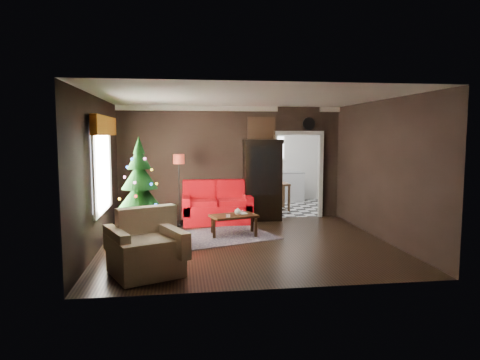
{
  "coord_description": "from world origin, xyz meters",
  "views": [
    {
      "loc": [
        -1.24,
        -8.1,
        2.11
      ],
      "look_at": [
        0.0,
        0.9,
        1.15
      ],
      "focal_mm": 32.3,
      "sensor_mm": 36.0,
      "label": 1
    }
  ],
  "objects": [
    {
      "name": "wall_left",
      "position": [
        -2.75,
        0.0,
        1.4
      ],
      "size": [
        0.0,
        5.5,
        5.5
      ],
      "primitive_type": "plane",
      "rotation": [
        1.57,
        0.0,
        1.57
      ],
      "color": "black",
      "rests_on": "ground"
    },
    {
      "name": "coffee_table",
      "position": [
        -0.16,
        0.74,
        0.22
      ],
      "size": [
        1.06,
        0.81,
        0.42
      ],
      "primitive_type": null,
      "rotation": [
        0.0,
        0.0,
        0.3
      ],
      "color": "black",
      "rests_on": "rug"
    },
    {
      "name": "wall_back",
      "position": [
        0.0,
        2.5,
        1.4
      ],
      "size": [
        5.5,
        0.0,
        5.5
      ],
      "primitive_type": "plane",
      "rotation": [
        1.57,
        0.0,
        0.0
      ],
      "color": "black",
      "rests_on": "ground"
    },
    {
      "name": "ceiling",
      "position": [
        0.0,
        0.0,
        2.8
      ],
      "size": [
        5.5,
        5.5,
        0.0
      ],
      "primitive_type": "plane",
      "rotation": [
        3.14,
        0.0,
        0.0
      ],
      "color": "white",
      "rests_on": "ground"
    },
    {
      "name": "christmas_tree",
      "position": [
        -1.99,
        -0.06,
        1.05
      ],
      "size": [
        1.1,
        1.1,
        1.93
      ],
      "primitive_type": null,
      "rotation": [
        0.0,
        0.0,
        -0.1
      ],
      "color": "black",
      "rests_on": "ground"
    },
    {
      "name": "cup_b",
      "position": [
        -0.31,
        0.52,
        0.46
      ],
      "size": [
        0.07,
        0.07,
        0.05
      ],
      "primitive_type": "cylinder",
      "rotation": [
        0.0,
        0.0,
        0.2
      ],
      "color": "white",
      "rests_on": "coffee_table"
    },
    {
      "name": "painting",
      "position": [
        0.75,
        2.46,
        2.25
      ],
      "size": [
        0.62,
        0.05,
        0.52
      ],
      "primitive_type": "cube",
      "color": "#B5724D",
      "rests_on": "wall_back"
    },
    {
      "name": "loveseat",
      "position": [
        -0.4,
        2.05,
        0.5
      ],
      "size": [
        1.7,
        0.9,
        1.0
      ],
      "primitive_type": null,
      "color": "maroon",
      "rests_on": "ground"
    },
    {
      "name": "rug",
      "position": [
        -0.51,
        0.66,
        0.01
      ],
      "size": [
        2.63,
        2.25,
        0.01
      ],
      "primitive_type": "cube",
      "rotation": [
        0.0,
        0.0,
        0.33
      ],
      "color": "#2B1E28",
      "rests_on": "ground"
    },
    {
      "name": "wall_right",
      "position": [
        2.75,
        0.0,
        1.4
      ],
      "size": [
        0.0,
        5.5,
        5.5
      ],
      "primitive_type": "plane",
      "rotation": [
        1.57,
        0.0,
        -1.57
      ],
      "color": "black",
      "rests_on": "ground"
    },
    {
      "name": "wall_clock",
      "position": [
        1.95,
        2.45,
        2.38
      ],
      "size": [
        0.32,
        0.32,
        0.06
      ],
      "primitive_type": "cylinder",
      "color": "silver",
      "rests_on": "wall_back"
    },
    {
      "name": "floor",
      "position": [
        0.0,
        0.0,
        0.0
      ],
      "size": [
        5.5,
        5.5,
        0.0
      ],
      "primitive_type": "plane",
      "color": "black",
      "rests_on": "ground"
    },
    {
      "name": "valance",
      "position": [
        -2.63,
        0.2,
        2.27
      ],
      "size": [
        0.12,
        2.1,
        0.35
      ],
      "primitive_type": "cube",
      "color": "#944F11",
      "rests_on": "wall_left"
    },
    {
      "name": "kitchen_counter",
      "position": [
        1.7,
        5.2,
        0.45
      ],
      "size": [
        1.8,
        0.6,
        0.9
      ],
      "primitive_type": "cube",
      "color": "silver",
      "rests_on": "ground"
    },
    {
      "name": "teapot",
      "position": [
        -0.08,
        0.7,
        0.51
      ],
      "size": [
        0.16,
        0.16,
        0.15
      ],
      "primitive_type": null,
      "rotation": [
        0.0,
        0.0,
        0.06
      ],
      "color": "silver",
      "rests_on": "coffee_table"
    },
    {
      "name": "kitchen_table",
      "position": [
        1.4,
        3.7,
        0.38
      ],
      "size": [
        0.7,
        0.7,
        0.75
      ],
      "primitive_type": null,
      "color": "brown",
      "rests_on": "ground"
    },
    {
      "name": "kitchen_window",
      "position": [
        1.7,
        5.45,
        1.7
      ],
      "size": [
        0.7,
        0.06,
        0.7
      ],
      "primitive_type": "cube",
      "color": "white",
      "rests_on": "ground"
    },
    {
      "name": "kitchen_floor",
      "position": [
        1.7,
        4.0,
        0.0
      ],
      "size": [
        3.0,
        3.0,
        0.0
      ],
      "primitive_type": "plane",
      "color": "white",
      "rests_on": "ground"
    },
    {
      "name": "armchair",
      "position": [
        -1.79,
        -1.6,
        0.46
      ],
      "size": [
        1.32,
        1.32,
        1.02
      ],
      "primitive_type": null,
      "rotation": [
        0.0,
        0.0,
        0.42
      ],
      "color": "#CEBD8C",
      "rests_on": "ground"
    },
    {
      "name": "floor_lamp",
      "position": [
        -1.28,
        1.87,
        0.83
      ],
      "size": [
        0.34,
        0.34,
        1.66
      ],
      "primitive_type": null,
      "rotation": [
        0.0,
        0.0,
        0.26
      ],
      "color": "black",
      "rests_on": "ground"
    },
    {
      "name": "book",
      "position": [
        -0.03,
        0.83,
        0.54
      ],
      "size": [
        0.15,
        0.05,
        0.21
      ],
      "primitive_type": "imported",
      "rotation": [
        0.0,
        0.0,
        0.23
      ],
      "color": "#896D60",
      "rests_on": "coffee_table"
    },
    {
      "name": "cup_a",
      "position": [
        -0.29,
        0.52,
        0.46
      ],
      "size": [
        0.08,
        0.08,
        0.06
      ],
      "primitive_type": "cylinder",
      "rotation": [
        0.0,
        0.0,
        -0.25
      ],
      "color": "silver",
      "rests_on": "coffee_table"
    },
    {
      "name": "curio_cabinet",
      "position": [
        0.75,
        2.27,
        0.95
      ],
      "size": [
        0.9,
        0.45,
        1.9
      ],
      "primitive_type": null,
      "color": "black",
      "rests_on": "ground"
    },
    {
      "name": "wall_front",
      "position": [
        0.0,
        -2.5,
        1.4
      ],
      "size": [
        5.5,
        0.0,
        5.5
      ],
      "primitive_type": "plane",
      "rotation": [
        -1.57,
        0.0,
        0.0
      ],
      "color": "black",
      "rests_on": "ground"
    },
    {
      "name": "doorway",
      "position": [
        1.7,
        2.5,
        1.05
      ],
      "size": [
        1.1,
        0.1,
        2.1
      ],
      "primitive_type": null,
      "color": "white",
      "rests_on": "ground"
    },
    {
      "name": "left_window",
      "position": [
        -2.71,
        0.2,
        1.45
      ],
      "size": [
        0.05,
        1.6,
        1.4
      ],
      "primitive_type": "cube",
      "color": "white",
      "rests_on": "wall_left"
    }
  ]
}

